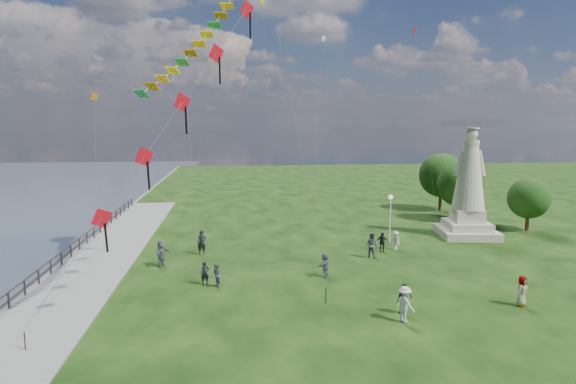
{
  "coord_description": "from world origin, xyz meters",
  "views": [
    {
      "loc": [
        -4.5,
        -21.79,
        9.82
      ],
      "look_at": [
        -1.0,
        8.0,
        5.5
      ],
      "focal_mm": 30.0,
      "sensor_mm": 36.0,
      "label": 1
    }
  ],
  "objects": [
    {
      "name": "person_7",
      "position": [
        5.62,
        11.64,
        0.95
      ],
      "size": [
        1.06,
        1.06,
        1.91
      ],
      "primitive_type": "imported",
      "rotation": [
        0.0,
        0.0,
        2.35
      ],
      "color": "#595960",
      "rests_on": "ground"
    },
    {
      "name": "tree_row",
      "position": [
        19.33,
        25.35,
        3.69
      ],
      "size": [
        8.21,
        15.13,
        6.48
      ],
      "color": "#382314",
      "rests_on": "ground"
    },
    {
      "name": "person_6",
      "position": [
        -6.83,
        13.85,
        0.93
      ],
      "size": [
        0.71,
        0.5,
        1.86
      ],
      "primitive_type": "imported",
      "rotation": [
        0.0,
        0.0,
        -0.08
      ],
      "color": "black",
      "rests_on": "ground"
    },
    {
      "name": "person_9",
      "position": [
        6.87,
        13.09,
        0.76
      ],
      "size": [
        0.99,
        0.69,
        1.53
      ],
      "primitive_type": "imported",
      "rotation": [
        0.0,
        0.0,
        -0.28
      ],
      "color": "black",
      "rests_on": "ground"
    },
    {
      "name": "small_kites",
      "position": [
        0.1,
        22.25,
        15.3
      ],
      "size": [
        29.87,
        13.45,
        32.2
      ],
      "color": "teal",
      "rests_on": "ground"
    },
    {
      "name": "person_1",
      "position": [
        -5.53,
        6.36,
        0.74
      ],
      "size": [
        0.69,
        0.84,
        1.48
      ],
      "primitive_type": "imported",
      "rotation": [
        0.0,
        0.0,
        -1.17
      ],
      "color": "#595960",
      "rests_on": "ground"
    },
    {
      "name": "statue",
      "position": [
        15.8,
        17.17,
        3.57
      ],
      "size": [
        5.28,
        5.28,
        9.44
      ],
      "rotation": [
        0.0,
        0.0,
        -0.15
      ],
      "color": "#BAAB8D",
      "rests_on": "ground"
    },
    {
      "name": "person_0",
      "position": [
        -6.23,
        6.94,
        0.73
      ],
      "size": [
        0.6,
        0.47,
        1.45
      ],
      "primitive_type": "imported",
      "rotation": [
        0.0,
        0.0,
        0.25
      ],
      "color": "black",
      "rests_on": "ground"
    },
    {
      "name": "person_8",
      "position": [
        8.07,
        13.5,
        0.75
      ],
      "size": [
        0.81,
        1.08,
        1.49
      ],
      "primitive_type": "imported",
      "rotation": [
        0.0,
        0.0,
        -1.21
      ],
      "color": "silver",
      "rests_on": "ground"
    },
    {
      "name": "person_3",
      "position": [
        4.27,
        1.16,
        0.81
      ],
      "size": [
        1.06,
        0.79,
        1.62
      ],
      "primitive_type": "imported",
      "rotation": [
        0.0,
        0.0,
        3.5
      ],
      "color": "black",
      "rests_on": "ground"
    },
    {
      "name": "waterfront",
      "position": [
        -15.24,
        8.99,
        -0.06
      ],
      "size": [
        200.0,
        200.0,
        1.51
      ],
      "color": "#2F3C46",
      "rests_on": "ground"
    },
    {
      "name": "person_2",
      "position": [
        3.93,
        0.22,
        0.9
      ],
      "size": [
        1.11,
        1.31,
        1.81
      ],
      "primitive_type": "imported",
      "rotation": [
        0.0,
        0.0,
        2.1
      ],
      "color": "silver",
      "rests_on": "ground"
    },
    {
      "name": "lamppost",
      "position": [
        8.35,
        15.71,
        2.88
      ],
      "size": [
        0.37,
        0.37,
        4.0
      ],
      "color": "silver",
      "rests_on": "ground"
    },
    {
      "name": "person_5",
      "position": [
        -9.4,
        11.14,
        0.93
      ],
      "size": [
        1.3,
        1.88,
        1.86
      ],
      "primitive_type": "imported",
      "rotation": [
        0.0,
        0.0,
        1.21
      ],
      "color": "#595960",
      "rests_on": "ground"
    },
    {
      "name": "red_kite_train",
      "position": [
        -7.23,
        4.58,
        10.48
      ],
      "size": [
        10.51,
        9.35,
        16.99
      ],
      "color": "black",
      "rests_on": "ground"
    },
    {
      "name": "person_11",
      "position": [
        1.35,
        7.6,
        0.79
      ],
      "size": [
        1.35,
        1.58,
        1.59
      ],
      "primitive_type": "imported",
      "rotation": [
        0.0,
        0.0,
        4.12
      ],
      "color": "#595960",
      "rests_on": "ground"
    },
    {
      "name": "person_4",
      "position": [
        10.93,
        1.43,
        0.84
      ],
      "size": [
        0.96,
        0.87,
        1.68
      ],
      "primitive_type": "imported",
      "rotation": [
        0.0,
        0.0,
        0.58
      ],
      "color": "#595960",
      "rests_on": "ground"
    }
  ]
}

